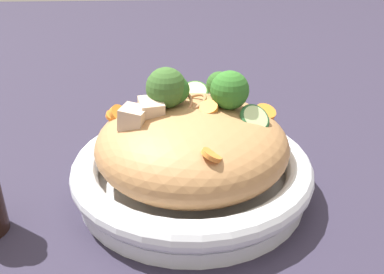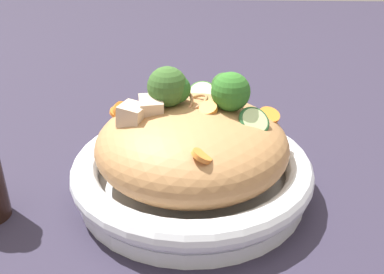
% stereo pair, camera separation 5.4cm
% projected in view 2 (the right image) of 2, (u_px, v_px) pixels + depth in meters
% --- Properties ---
extents(ground_plane, '(3.00, 3.00, 0.00)m').
position_uv_depth(ground_plane, '(192.00, 190.00, 0.58)').
color(ground_plane, '#2B2638').
extents(serving_bowl, '(0.31, 0.31, 0.05)m').
position_uv_depth(serving_bowl, '(192.00, 173.00, 0.56)').
color(serving_bowl, white).
rests_on(serving_bowl, ground_plane).
extents(noodle_heap, '(0.24, 0.24, 0.11)m').
position_uv_depth(noodle_heap, '(192.00, 144.00, 0.54)').
color(noodle_heap, '#B37F4D').
rests_on(noodle_heap, serving_bowl).
extents(broccoli_florets, '(0.15, 0.11, 0.06)m').
position_uv_depth(broccoli_florets, '(198.00, 90.00, 0.53)').
color(broccoli_florets, '#98C070').
rests_on(broccoli_florets, serving_bowl).
extents(carrot_coins, '(0.23, 0.15, 0.04)m').
position_uv_depth(carrot_coins, '(185.00, 116.00, 0.53)').
color(carrot_coins, orange).
rests_on(carrot_coins, serving_bowl).
extents(zucchini_slices, '(0.11, 0.15, 0.03)m').
position_uv_depth(zucchini_slices, '(225.00, 105.00, 0.56)').
color(zucchini_slices, beige).
rests_on(zucchini_slices, serving_bowl).
extents(chicken_chunks, '(0.06, 0.05, 0.03)m').
position_uv_depth(chicken_chunks, '(141.00, 112.00, 0.51)').
color(chicken_chunks, beige).
rests_on(chicken_chunks, serving_bowl).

